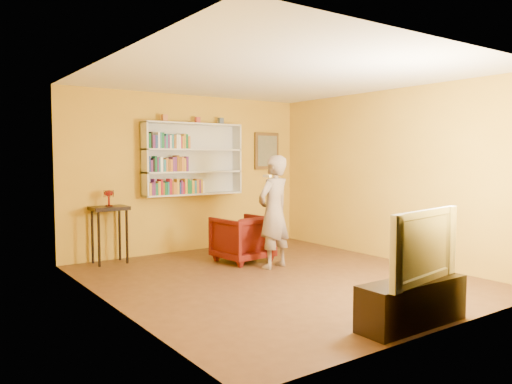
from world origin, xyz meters
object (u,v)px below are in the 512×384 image
ruby_lustre (109,195)px  person (274,212)px  armchair (242,239)px  bookshelf (192,159)px  console_table (109,216)px  tv_cabinet (412,303)px  television (413,245)px

ruby_lustre → person: bearing=-42.5°
ruby_lustre → armchair: bearing=-31.5°
bookshelf → armchair: bearing=-79.5°
armchair → person: 0.81m
console_table → armchair: 2.08m
tv_cabinet → television: 0.57m
armchair → tv_cabinet: armchair is taller
bookshelf → person: (0.35, -1.87, -0.76)m
armchair → person: bearing=95.6°
console_table → television: size_ratio=0.73×
ruby_lustre → tv_cabinet: 4.79m
bookshelf → tv_cabinet: 4.86m
tv_cabinet → console_table: bearing=107.5°
console_table → tv_cabinet: (1.42, -4.50, -0.51)m
ruby_lustre → television: bearing=-72.5°
ruby_lustre → person: (1.87, -1.71, -0.23)m
bookshelf → ruby_lustre: size_ratio=7.20×
bookshelf → television: (-0.09, -4.66, -0.80)m
console_table → television: (1.42, -4.50, 0.06)m
bookshelf → person: bearing=-79.4°
bookshelf → television: bearing=-91.1°
ruby_lustre → television: size_ratio=0.21×
ruby_lustre → television: television is taller
tv_cabinet → television: (0.00, 0.00, 0.57)m
ruby_lustre → armchair: 2.16m
console_table → tv_cabinet: size_ratio=0.71×
television → ruby_lustre: bearing=98.1°
bookshelf → console_table: 1.75m
ruby_lustre → person: size_ratio=0.15×
ruby_lustre → tv_cabinet: size_ratio=0.20×
ruby_lustre → person: 2.54m
bookshelf → ruby_lustre: bearing=-174.0°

